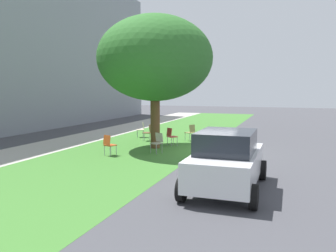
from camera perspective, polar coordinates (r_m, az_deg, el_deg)
ground at (r=15.54m, az=6.36°, el=-4.18°), size 80.00×80.00×0.00m
grass_verge at (r=16.54m, az=-4.52°, el=-3.53°), size 48.00×6.00×0.01m
sidewalk_strip at (r=18.75m, az=-16.92°, el=-2.63°), size 48.00×2.80×0.01m
street_tree at (r=16.18m, az=-2.17°, el=11.07°), size 5.32×5.32×6.15m
chair_0 at (r=18.53m, az=3.78°, el=-0.87°), size 0.56×0.56×0.88m
chair_1 at (r=18.49m, az=-3.29°, el=-0.88°), size 0.49×0.49×0.88m
chair_2 at (r=14.55m, az=-9.74°, el=-2.87°), size 0.54×0.54×0.88m
chair_3 at (r=19.92m, az=-4.41°, el=-0.39°), size 0.56×0.56×0.88m
chair_4 at (r=14.95m, az=-1.75°, el=-2.54°), size 0.55×0.54×0.88m
chair_5 at (r=16.91m, az=0.51°, el=-1.53°), size 0.59×0.58×0.88m
parked_car at (r=9.61m, az=9.69°, el=-5.57°), size 3.70×1.92×1.65m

